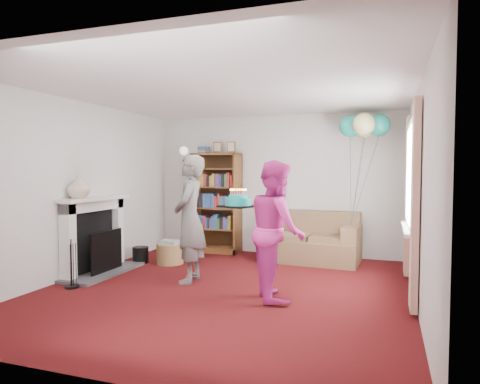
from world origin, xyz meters
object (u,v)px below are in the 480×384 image
at_px(sofa, 312,242).
at_px(person_magenta, 277,229).
at_px(birthday_cake, 238,202).
at_px(bookcase, 217,203).
at_px(person_striped, 190,219).

xyz_separation_m(sofa, person_magenta, (-0.05, -2.20, 0.50)).
bearing_deg(sofa, birthday_cake, -101.31).
xyz_separation_m(bookcase, person_magenta, (1.74, -2.44, -0.08)).
relative_size(sofa, person_magenta, 0.95).
xyz_separation_m(bookcase, person_striped, (0.45, -2.09, -0.04)).
distance_m(person_striped, person_magenta, 1.34).
bearing_deg(birthday_cake, sofa, 74.84).
height_order(sofa, person_magenta, person_magenta).
bearing_deg(person_magenta, sofa, -26.87).
distance_m(bookcase, person_striped, 2.14).
bearing_deg(person_striped, person_magenta, 64.64).
relative_size(sofa, person_striped, 0.90).
bearing_deg(bookcase, person_magenta, -54.45).
bearing_deg(sofa, person_striped, -122.07).
height_order(bookcase, person_magenta, bookcase).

